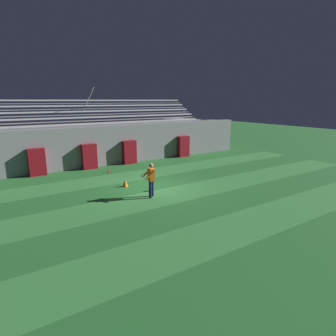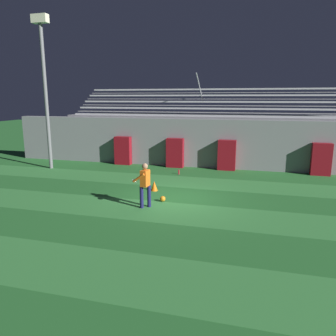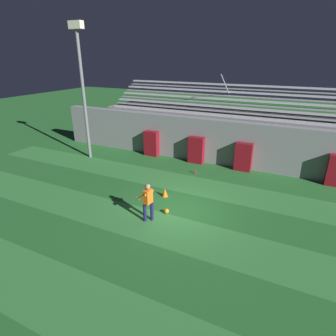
{
  "view_description": "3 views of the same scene",
  "coord_description": "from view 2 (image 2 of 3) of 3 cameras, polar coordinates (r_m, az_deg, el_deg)",
  "views": [
    {
      "loc": [
        -7.16,
        -12.58,
        4.56
      ],
      "look_at": [
        0.16,
        -1.3,
        1.3
      ],
      "focal_mm": 30.0,
      "sensor_mm": 36.0,
      "label": 1
    },
    {
      "loc": [
        2.99,
        -12.35,
        3.99
      ],
      "look_at": [
        0.06,
        -1.42,
        1.56
      ],
      "focal_mm": 35.0,
      "sensor_mm": 36.0,
      "label": 2
    },
    {
      "loc": [
        4.36,
        -10.1,
        6.45
      ],
      "look_at": [
        -0.73,
        0.3,
        1.8
      ],
      "focal_mm": 30.0,
      "sensor_mm": 36.0,
      "label": 3
    }
  ],
  "objects": [
    {
      "name": "ground_plane",
      "position": [
        13.32,
        1.34,
        -5.32
      ],
      "size": [
        80.0,
        80.0,
        0.0
      ],
      "primitive_type": "plane",
      "color": "#236028"
    },
    {
      "name": "turf_stripe_near",
      "position": [
        8.08,
        -9.3,
        -17.66
      ],
      "size": [
        28.0,
        2.18,
        0.01
      ],
      "primitive_type": "cube",
      "color": "#337A38",
      "rests_on": "ground"
    },
    {
      "name": "turf_stripe_mid",
      "position": [
        11.81,
        -0.56,
        -7.62
      ],
      "size": [
        28.0,
        2.18,
        0.01
      ],
      "primitive_type": "cube",
      "color": "#337A38",
      "rests_on": "ground"
    },
    {
      "name": "turf_stripe_far",
      "position": [
        15.87,
        3.67,
        -2.47
      ],
      "size": [
        28.0,
        2.18,
        0.01
      ],
      "primitive_type": "cube",
      "color": "#337A38",
      "rests_on": "ground"
    },
    {
      "name": "back_wall",
      "position": [
        19.26,
        5.96,
        4.32
      ],
      "size": [
        24.0,
        0.6,
        2.8
      ],
      "primitive_type": "cube",
      "color": "gray",
      "rests_on": "ground"
    },
    {
      "name": "padding_pillar_gate_left",
      "position": [
        19.1,
        1.23,
        2.65
      ],
      "size": [
        0.98,
        0.44,
        1.7
      ],
      "primitive_type": "cube",
      "color": "maroon",
      "rests_on": "ground"
    },
    {
      "name": "padding_pillar_gate_right",
      "position": [
        18.63,
        10.2,
        2.22
      ],
      "size": [
        0.98,
        0.44,
        1.7
      ],
      "primitive_type": "cube",
      "color": "maroon",
      "rests_on": "ground"
    },
    {
      "name": "padding_pillar_far_left",
      "position": [
        20.12,
        -7.84,
        3.02
      ],
      "size": [
        0.98,
        0.44,
        1.7
      ],
      "primitive_type": "cube",
      "color": "maroon",
      "rests_on": "ground"
    },
    {
      "name": "padding_pillar_far_right",
      "position": [
        18.88,
        25.13,
        1.38
      ],
      "size": [
        0.98,
        0.44,
        1.7
      ],
      "primitive_type": "cube",
      "color": "maroon",
      "rests_on": "ground"
    },
    {
      "name": "bleacher_stand",
      "position": [
        21.55,
        6.97,
        5.4
      ],
      "size": [
        18.0,
        4.05,
        5.43
      ],
      "color": "gray",
      "rests_on": "ground"
    },
    {
      "name": "floodlight_pole",
      "position": [
        19.78,
        -20.76,
        14.95
      ],
      "size": [
        0.9,
        0.36,
        8.31
      ],
      "color": "slate",
      "rests_on": "ground"
    },
    {
      "name": "goalkeeper",
      "position": [
        12.04,
        -4.08,
        -2.53
      ],
      "size": [
        0.61,
        0.62,
        1.67
      ],
      "color": "#19194C",
      "rests_on": "ground"
    },
    {
      "name": "soccer_ball",
      "position": [
        12.91,
        -0.93,
        -5.39
      ],
      "size": [
        0.22,
        0.22,
        0.22
      ],
      "primitive_type": "sphere",
      "color": "orange",
      "rests_on": "ground"
    },
    {
      "name": "traffic_cone",
      "position": [
        14.38,
        -2.41,
        -3.14
      ],
      "size": [
        0.3,
        0.3,
        0.42
      ],
      "primitive_type": "cone",
      "color": "orange",
      "rests_on": "ground"
    },
    {
      "name": "water_bottle",
      "position": [
        17.45,
        1.89,
        -0.71
      ],
      "size": [
        0.07,
        0.07,
        0.24
      ],
      "primitive_type": "cylinder",
      "color": "red",
      "rests_on": "ground"
    }
  ]
}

